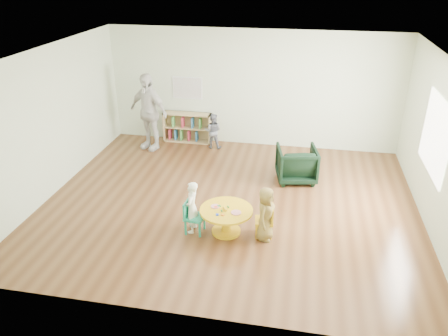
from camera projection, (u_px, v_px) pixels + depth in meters
The scene contains 11 objects.
room at pixel (231, 108), 7.55m from camera, with size 7.10×7.00×2.80m.
activity_table at pixel (226, 217), 7.34m from camera, with size 0.90×0.90×0.49m.
kid_chair_left at pixel (192, 216), 7.35m from camera, with size 0.34×0.34×0.59m.
kid_chair_right at pixel (267, 220), 7.26m from camera, with size 0.33×0.33×0.56m.
bookshelf at pixel (187, 127), 11.02m from camera, with size 1.20×0.30×0.75m.
alphabet_poster at pixel (187, 88), 10.70m from camera, with size 0.74×0.01×0.54m.
armchair at pixel (296, 164), 9.07m from camera, with size 0.79×0.81×0.74m, color black.
child_left at pixel (192, 207), 7.31m from camera, with size 0.34×0.22×0.92m, color white.
child_right at pixel (266, 214), 7.11m from camera, with size 0.46×0.30×0.94m, color gold.
toddler at pixel (213, 131), 10.60m from camera, with size 0.42×0.33×0.87m, color #172139.
adult_caretaker at pixel (148, 112), 10.38m from camera, with size 1.09×0.45×1.85m, color silver.
Camera 1 is at (1.24, -7.15, 4.24)m, focal length 35.00 mm.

